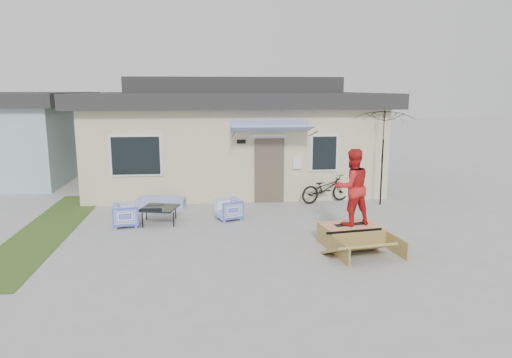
{
  "coord_description": "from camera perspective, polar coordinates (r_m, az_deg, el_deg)",
  "views": [
    {
      "loc": [
        -0.94,
        -10.35,
        3.66
      ],
      "look_at": [
        0.3,
        1.8,
        1.3
      ],
      "focal_mm": 32.93,
      "sensor_mm": 36.0,
      "label": 1
    }
  ],
  "objects": [
    {
      "name": "ground",
      "position": [
        11.02,
        -0.61,
        -8.47
      ],
      "size": [
        90.0,
        90.0,
        0.0
      ],
      "primitive_type": "plane",
      "color": "#989898",
      "rests_on": "ground"
    },
    {
      "name": "skater",
      "position": [
        11.25,
        11.59,
        -0.8
      ],
      "size": [
        1.02,
        0.86,
        1.82
      ],
      "primitive_type": "imported",
      "rotation": [
        0.0,
        0.0,
        3.36
      ],
      "color": "red",
      "rests_on": "skateboard"
    },
    {
      "name": "coffee_table",
      "position": [
        13.24,
        -11.64,
        -4.32
      ],
      "size": [
        1.11,
        1.11,
        0.45
      ],
      "primitive_type": "cube",
      "rotation": [
        0.0,
        0.0,
        -0.24
      ],
      "color": "black",
      "rests_on": "ground"
    },
    {
      "name": "grass_strip",
      "position": [
        13.56,
        -24.01,
        -5.67
      ],
      "size": [
        1.4,
        8.0,
        0.01
      ],
      "primitive_type": "cube",
      "color": "#304B1C",
      "rests_on": "ground"
    },
    {
      "name": "skateboard",
      "position": [
        11.47,
        11.41,
        -5.37
      ],
      "size": [
        0.83,
        0.36,
        0.05
      ],
      "primitive_type": "cube",
      "rotation": [
        0.0,
        0.0,
        0.21
      ],
      "color": "black",
      "rests_on": "skate_ramp"
    },
    {
      "name": "patio_umbrella",
      "position": [
        15.26,
        15.15,
        3.37
      ],
      "size": [
        2.39,
        2.29,
        2.2
      ],
      "color": "black",
      "rests_on": "ground"
    },
    {
      "name": "armchair_right",
      "position": [
        13.31,
        -3.36,
        -3.55
      ],
      "size": [
        0.8,
        0.82,
        0.67
      ],
      "primitive_type": "imported",
      "rotation": [
        0.0,
        0.0,
        -1.21
      ],
      "color": "#3549B6",
      "rests_on": "ground"
    },
    {
      "name": "skate_ramp",
      "position": [
        11.51,
        11.46,
        -6.64
      ],
      "size": [
        1.63,
        2.01,
        0.46
      ],
      "primitive_type": null,
      "rotation": [
        0.0,
        0.0,
        0.15
      ],
      "color": "olive",
      "rests_on": "ground"
    },
    {
      "name": "house",
      "position": [
        18.44,
        -2.89,
        5.58
      ],
      "size": [
        10.8,
        8.49,
        4.1
      ],
      "color": "beige",
      "rests_on": "ground"
    },
    {
      "name": "armchair_left",
      "position": [
        13.13,
        -15.49,
        -4.09
      ],
      "size": [
        0.72,
        0.75,
        0.69
      ],
      "primitive_type": "imported",
      "rotation": [
        0.0,
        0.0,
        1.72
      ],
      "color": "#3549B6",
      "rests_on": "ground"
    },
    {
      "name": "loveseat",
      "position": [
        14.93,
        -11.42,
        -2.36
      ],
      "size": [
        1.49,
        0.59,
        0.57
      ],
      "primitive_type": "imported",
      "rotation": [
        0.0,
        0.0,
        3.03
      ],
      "color": "#3549B6",
      "rests_on": "ground"
    },
    {
      "name": "bicycle",
      "position": [
        15.42,
        8.44,
        -0.75
      ],
      "size": [
        1.87,
        1.15,
        1.13
      ],
      "primitive_type": "imported",
      "rotation": [
        0.0,
        0.0,
        1.9
      ],
      "color": "black",
      "rests_on": "ground"
    }
  ]
}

